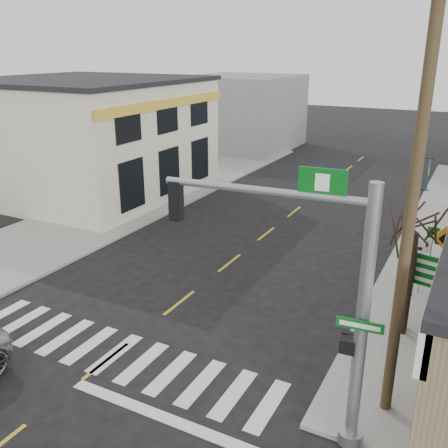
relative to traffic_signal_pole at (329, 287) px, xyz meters
The scene contains 13 objects.
ground 7.54m from the traffic_signal_pole, behind, with size 140.00×140.00×0.00m, color black.
sidewalk_left 20.55m from the traffic_signal_pole, 139.91° to the left, with size 6.00×38.00×0.13m, color gray.
center_line 10.99m from the traffic_signal_pole, 128.85° to the left, with size 0.12×56.00×0.01m, color gold.
crosswalk 7.55m from the traffic_signal_pole, behind, with size 11.00×2.20×0.01m, color silver.
left_building 23.97m from the traffic_signal_pole, 144.24° to the left, with size 12.00×12.00×6.80m, color beige.
bldg_distant_left 36.45m from the traffic_signal_pole, 118.59° to the left, with size 9.00×10.00×6.40m, color gray.
traffic_signal_pole is the anchor object (origin of this frame).
guide_sign 6.28m from the traffic_signal_pole, 72.91° to the left, with size 1.62×0.14×2.83m.
fire_hydrant 8.07m from the traffic_signal_pole, 74.29° to the left, with size 0.21×0.21×0.68m.
ped_crossing_sign 9.99m from the traffic_signal_pole, 79.96° to the left, with size 0.93×0.07×2.41m.
lamp_post 12.80m from the traffic_signal_pole, 89.68° to the left, with size 0.68×0.54×5.26m.
bare_tree 5.56m from the traffic_signal_pole, 79.03° to the left, with size 2.55×2.55×5.10m.
utility_pole_near 2.50m from the traffic_signal_pole, 52.00° to the left, with size 1.78×0.27×10.22m.
Camera 1 is at (8.89, -9.47, 8.72)m, focal length 40.00 mm.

